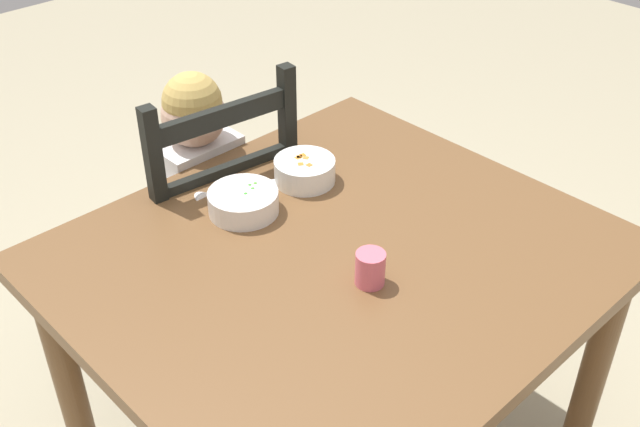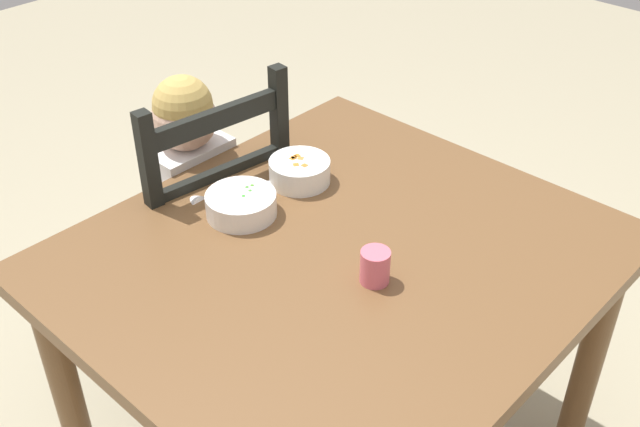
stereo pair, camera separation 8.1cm
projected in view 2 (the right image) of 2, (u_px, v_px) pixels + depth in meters
dining_table at (338, 287)px, 1.72m from camera, size 1.13×1.02×0.75m
dining_chair at (201, 240)px, 2.16m from camera, size 0.47×0.47×0.99m
child_figure at (199, 191)px, 2.06m from camera, size 0.32×0.31×0.96m
bowl_of_peas at (241, 204)px, 1.76m from camera, size 0.17×0.17×0.06m
bowl_of_carrots at (300, 170)px, 1.88m from camera, size 0.15×0.15×0.06m
spoon at (276, 184)px, 1.88m from camera, size 0.12×0.10×0.01m
drinking_cup at (375, 266)px, 1.56m from camera, size 0.06×0.06×0.08m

